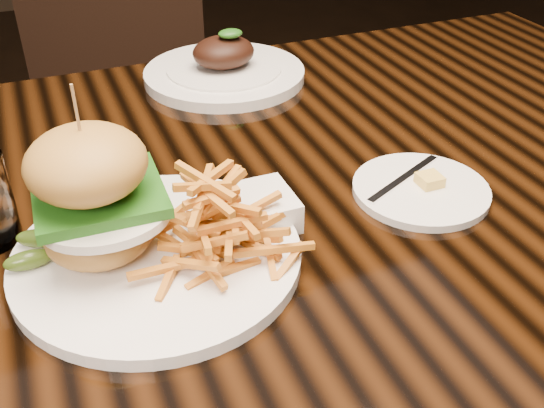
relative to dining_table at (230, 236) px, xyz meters
name	(u,v)px	position (x,y,z in m)	size (l,w,h in m)	color
dining_table	(230,236)	(0.00, 0.00, 0.00)	(1.60, 0.90, 0.75)	black
burger_plate	(151,219)	(-0.12, -0.11, 0.13)	(0.30, 0.30, 0.20)	white
side_saucer	(421,189)	(0.22, -0.10, 0.08)	(0.17, 0.17, 0.02)	white
ramekin	(259,209)	(0.01, -0.08, 0.09)	(0.08, 0.08, 0.04)	white
far_dish	(224,70)	(0.11, 0.33, 0.09)	(0.27, 0.27, 0.09)	white
chair_far	(117,82)	(0.00, 0.89, -0.13)	(0.55, 0.56, 0.95)	black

